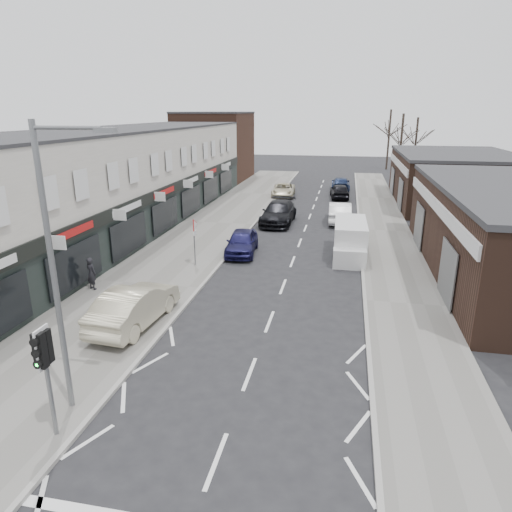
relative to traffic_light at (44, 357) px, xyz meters
The scene contains 21 objects.
ground 5.41m from the traffic_light, 24.61° to the left, with size 160.00×160.00×0.00m, color black.
pavement_left 24.24m from the traffic_light, 95.59° to the left, with size 5.50×64.00×0.12m, color slate.
pavement_right 26.18m from the traffic_light, 67.09° to the left, with size 3.50×64.00×0.12m, color slate.
shop_terrace_left 23.39m from the traffic_light, 112.93° to the left, with size 8.00×41.00×7.10m, color silver.
brick_block_far 47.91m from the traffic_light, 100.95° to the left, with size 8.00×10.00×8.00m, color #43271C.
right_unit_far 39.78m from the traffic_light, 64.86° to the left, with size 10.00×16.00×4.50m, color #372219.
tree_far_a 51.84m from the traffic_light, 75.00° to the left, with size 3.60×3.60×8.00m, color #382D26, non-canonical shape.
tree_far_b 58.28m from the traffic_light, 74.15° to the left, with size 3.60×3.60×7.50m, color #382D26, non-canonical shape.
tree_far_c 63.39m from the traffic_light, 78.25° to the left, with size 3.60×3.60×8.50m, color #382D26, non-canonical shape.
traffic_light is the anchor object (origin of this frame).
street_lamp 2.52m from the traffic_light, 95.88° to the left, with size 2.23×0.22×8.00m.
warning_sign 14.04m from the traffic_light, 93.10° to the left, with size 0.12×0.80×2.70m.
white_van 19.49m from the traffic_light, 67.00° to the left, with size 1.92×5.27×2.04m.
sedan_on_pavement 6.75m from the traffic_light, 96.99° to the left, with size 1.69×4.84×1.59m, color beige.
pedestrian 10.75m from the traffic_light, 114.99° to the left, with size 0.58×0.38×1.58m, color black.
parked_car_left_a 17.13m from the traffic_light, 86.04° to the left, with size 1.71×4.25×1.45m, color #171543.
parked_car_left_b 25.34m from the traffic_light, 85.01° to the left, with size 2.31×5.69×1.65m, color black.
parked_car_left_c 36.74m from the traffic_light, 88.44° to the left, with size 2.18×4.72×1.31m, color beige.
parked_car_right_a 27.36m from the traffic_light, 75.54° to the left, with size 1.66×4.76×1.57m, color white.
parked_car_right_b 37.41m from the traffic_light, 79.83° to the left, with size 1.71×4.25×1.45m, color black.
parked_car_right_c 42.39m from the traffic_light, 81.03° to the left, with size 1.93×4.75×1.38m, color #162447.
Camera 1 is at (2.76, -10.89, 8.30)m, focal length 32.00 mm.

